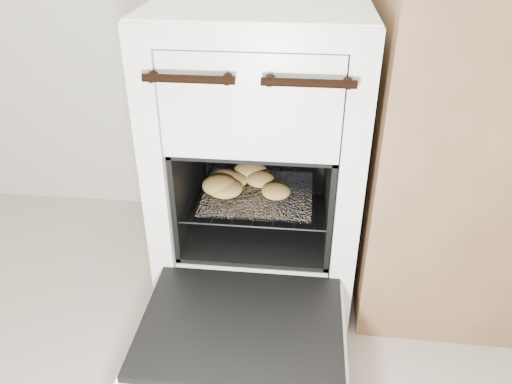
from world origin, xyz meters
TOP-DOWN VIEW (x-y plane):
  - stove at (0.18, 1.19)m, footprint 0.56×0.62m
  - oven_door at (0.18, 0.72)m, footprint 0.50×0.39m
  - oven_rack at (0.18, 1.13)m, footprint 0.41×0.39m
  - foil_sheet at (0.18, 1.11)m, footprint 0.32×0.28m
  - baked_rolls at (0.12, 1.13)m, footprint 0.29×0.24m

SIDE VIEW (x-z plane):
  - oven_door at x=0.18m, z-range 0.17..0.20m
  - oven_rack at x=0.18m, z-range 0.33..0.33m
  - foil_sheet at x=0.18m, z-range 0.33..0.34m
  - baked_rolls at x=0.12m, z-range 0.34..0.39m
  - stove at x=0.18m, z-range -0.01..0.85m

